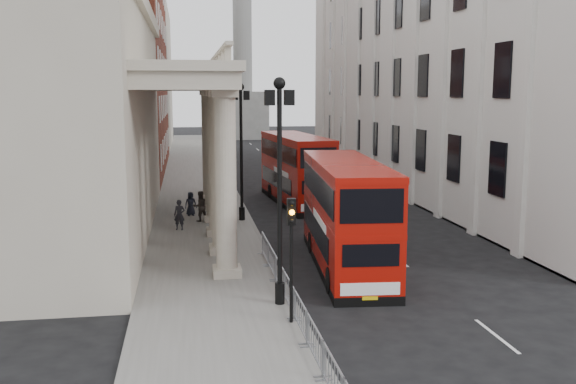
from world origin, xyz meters
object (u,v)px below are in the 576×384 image
at_px(lamp_post_mid, 241,142).
at_px(bus_far, 296,168).
at_px(pedestrian_b, 200,206).
at_px(pedestrian_c, 191,204).
at_px(lamp_post_north, 225,128).
at_px(pedestrian_a, 179,215).
at_px(traffic_light, 291,237).
at_px(bus_near, 346,212).
at_px(monument_column, 242,44).
at_px(lamp_post_south, 280,176).

relative_size(lamp_post_mid, bus_far, 0.72).
distance_m(pedestrian_b, pedestrian_c, 2.03).
xyz_separation_m(lamp_post_north, pedestrian_a, (-3.77, -18.28, -3.93)).
bearing_deg(traffic_light, pedestrian_b, 98.36).
bearing_deg(lamp_post_mid, pedestrian_b, -179.95).
bearing_deg(lamp_post_mid, bus_far, 54.01).
xyz_separation_m(lamp_post_mid, pedestrian_a, (-3.77, -2.28, -3.93)).
relative_size(lamp_post_mid, pedestrian_a, 4.81).
bearing_deg(bus_near, monument_column, 92.78).
height_order(traffic_light, pedestrian_c, traffic_light).
xyz_separation_m(lamp_post_north, traffic_light, (0.10, -34.02, -1.80)).
bearing_deg(pedestrian_a, monument_column, 95.61).
distance_m(bus_far, pedestrian_b, 9.35).
distance_m(monument_column, bus_near, 84.13).
bearing_deg(lamp_post_mid, monument_column, 84.76).
relative_size(lamp_post_north, bus_near, 0.73).
bearing_deg(pedestrian_a, bus_near, -35.58).
bearing_deg(lamp_post_north, monument_column, 83.28).
bearing_deg(pedestrian_a, traffic_light, -62.61).
bearing_deg(pedestrian_c, lamp_post_south, -91.27).
bearing_deg(monument_column, lamp_post_south, -94.29).
bearing_deg(lamp_post_south, pedestrian_c, 99.80).
xyz_separation_m(lamp_post_north, bus_near, (3.77, -27.00, -2.37)).
relative_size(traffic_light, pedestrian_a, 2.49).
relative_size(lamp_post_south, bus_far, 0.72).
bearing_deg(pedestrian_c, traffic_light, -91.96).
height_order(lamp_post_south, lamp_post_north, same).
distance_m(monument_column, lamp_post_north, 57.46).
bearing_deg(bus_far, lamp_post_south, -106.08).
bearing_deg(traffic_light, lamp_post_mid, 90.32).
relative_size(bus_near, pedestrian_c, 7.53).
distance_m(traffic_light, pedestrian_c, 20.34).
distance_m(bus_near, pedestrian_b, 12.77).
relative_size(traffic_light, bus_far, 0.37).
bearing_deg(pedestrian_b, pedestrian_a, 40.47).
distance_m(lamp_post_north, pedestrian_a, 19.07).
bearing_deg(monument_column, pedestrian_a, -97.95).
relative_size(monument_column, pedestrian_c, 35.68).
height_order(lamp_post_south, bus_far, lamp_post_south).
xyz_separation_m(lamp_post_south, traffic_light, (0.10, -2.02, -1.80)).
xyz_separation_m(monument_column, lamp_post_north, (-6.60, -56.00, -11.07)).
relative_size(bus_near, pedestrian_a, 6.62).
bearing_deg(monument_column, bus_near, -91.96).
xyz_separation_m(traffic_light, pedestrian_a, (-3.87, 15.74, -2.12)).
relative_size(bus_far, pedestrian_b, 6.21).
bearing_deg(pedestrian_b, monument_column, -118.50).
relative_size(lamp_post_mid, traffic_light, 1.93).
distance_m(monument_column, traffic_light, 91.17).
height_order(lamp_post_mid, lamp_post_north, same).
bearing_deg(lamp_post_north, pedestrian_c, -102.44).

